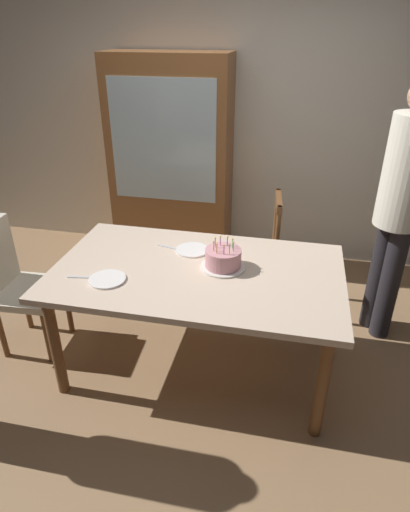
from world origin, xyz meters
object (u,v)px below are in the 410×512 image
Objects in this scene: chair_spindle_back at (253,254)px; chair_upholstered at (16,281)px; birthday_cake at (223,259)px; plate_near_celebrant at (107,279)px; plate_far_side at (192,250)px; person_guest at (401,202)px; dining_table at (197,280)px; china_cabinet at (171,163)px.

chair_spindle_back and chair_upholstered have the same top height.
birthday_cake is at bearing 3.82° from chair_upholstered.
plate_near_celebrant and plate_far_side have the same top height.
chair_upholstered is 2.68m from person_guest.
chair_upholstered is 0.52× the size of person_guest.
dining_table is 1.70m from china_cabinet.
dining_table is at bearing 1.70° from chair_upholstered.
chair_spindle_back is at bearing -38.93° from china_cabinet.
dining_table is at bearing 25.76° from plate_near_celebrant.
plate_near_celebrant is 1.00× the size of plate_far_side.
chair_upholstered reaches higher than plate_near_celebrant.
chair_spindle_back is 1.00× the size of chair_upholstered.
dining_table is at bearing -68.60° from china_cabinet.
plate_far_side is at bearing 13.00° from chair_upholstered.
china_cabinet is (-0.76, 1.50, 0.13)m from birthday_cake.
birthday_cake is at bearing -63.03° from china_cabinet.
chair_upholstered is (-0.79, 0.20, -0.23)m from plate_near_celebrant.
plate_near_celebrant is (-0.64, -0.30, -0.05)m from birthday_cake.
china_cabinet is at bearing 111.54° from plate_far_side.
chair_spindle_back is at bearing 55.18° from plate_near_celebrant.
plate_near_celebrant is at bearing -86.22° from china_cabinet.
plate_far_side reaches higher than dining_table.
china_cabinet is (-0.61, 1.56, 0.27)m from dining_table.
person_guest is (1.34, 0.44, 0.28)m from plate_far_side.
chair_upholstered is at bearing -164.22° from person_guest.
birthday_cake is 1.47m from chair_upholstered.
chair_spindle_back is at bearing 81.95° from birthday_cake.
plate_near_celebrant is 0.12× the size of person_guest.
person_guest is (0.98, -0.17, 0.59)m from chair_spindle_back.
birthday_cake is 1.27× the size of plate_far_side.
chair_upholstered is at bearing -150.15° from chair_spindle_back.
birthday_cake is at bearing -98.05° from chair_spindle_back.
birthday_cake is at bearing 20.75° from dining_table.
china_cabinet is (-0.52, 1.32, 0.19)m from plate_far_side.
dining_table is 0.21m from birthday_cake.
plate_far_side is 1.43m from china_cabinet.
china_cabinet is at bearing 116.97° from birthday_cake.
china_cabinet is at bearing 93.78° from plate_near_celebrant.
chair_spindle_back is 0.50× the size of china_cabinet.
china_cabinet reaches higher than dining_table.
person_guest is at bearing 28.49° from dining_table.
china_cabinet is at bearing 154.67° from person_guest.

